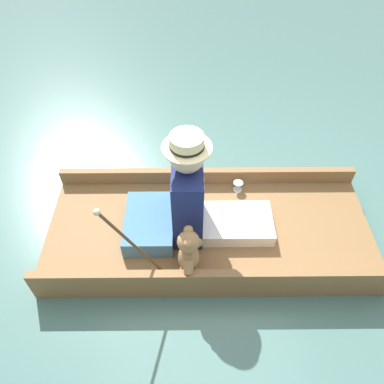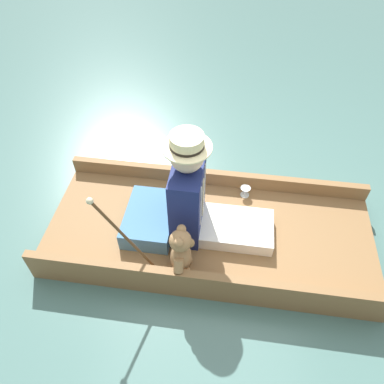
{
  "view_description": "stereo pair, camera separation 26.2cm",
  "coord_description": "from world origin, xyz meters",
  "px_view_note": "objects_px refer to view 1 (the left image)",
  "views": [
    {
      "loc": [
        1.79,
        -0.15,
        2.49
      ],
      "look_at": [
        0.01,
        -0.14,
        0.56
      ],
      "focal_mm": 35.0,
      "sensor_mm": 36.0,
      "label": 1
    },
    {
      "loc": [
        1.78,
        0.11,
        2.49
      ],
      "look_at": [
        0.01,
        -0.14,
        0.56
      ],
      "focal_mm": 35.0,
      "sensor_mm": 36.0,
      "label": 2
    }
  ],
  "objects_px": {
    "wine_glass": "(238,185)",
    "walking_cane": "(128,240)",
    "teddy_bear": "(189,253)",
    "seated_person": "(200,199)"
  },
  "relations": [
    {
      "from": "teddy_bear",
      "to": "wine_glass",
      "type": "relative_size",
      "value": 4.76
    },
    {
      "from": "seated_person",
      "to": "teddy_bear",
      "type": "distance_m",
      "value": 0.4
    },
    {
      "from": "seated_person",
      "to": "wine_glass",
      "type": "distance_m",
      "value": 0.6
    },
    {
      "from": "teddy_bear",
      "to": "walking_cane",
      "type": "distance_m",
      "value": 0.45
    },
    {
      "from": "teddy_bear",
      "to": "wine_glass",
      "type": "xyz_separation_m",
      "value": [
        -0.77,
        0.42,
        -0.13
      ]
    },
    {
      "from": "teddy_bear",
      "to": "walking_cane",
      "type": "xyz_separation_m",
      "value": [
        0.05,
        -0.38,
        0.23
      ]
    },
    {
      "from": "wine_glass",
      "to": "walking_cane",
      "type": "xyz_separation_m",
      "value": [
        0.82,
        -0.8,
        0.36
      ]
    },
    {
      "from": "seated_person",
      "to": "walking_cane",
      "type": "xyz_separation_m",
      "value": [
        0.41,
        -0.46,
        0.08
      ]
    },
    {
      "from": "wine_glass",
      "to": "teddy_bear",
      "type": "bearing_deg",
      "value": -28.54
    },
    {
      "from": "wine_glass",
      "to": "walking_cane",
      "type": "relative_size",
      "value": 0.12
    }
  ]
}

